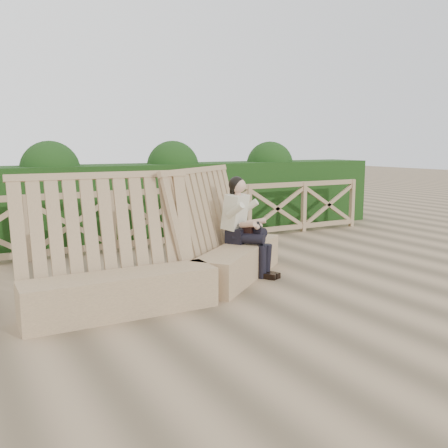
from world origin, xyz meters
TOP-DOWN VIEW (x-y plane):
  - ground at (0.00, 0.00)m, footprint 60.00×60.00m
  - bench at (-0.69, 0.65)m, footprint 4.06×1.99m
  - woman at (0.49, 1.08)m, footprint 0.67×0.90m
  - guardrail at (0.00, 3.50)m, footprint 10.10×0.09m
  - hedge at (0.00, 4.70)m, footprint 12.00×1.20m

SIDE VIEW (x-z plane):
  - ground at x=0.00m, z-range 0.00..0.00m
  - bench at x=-0.69m, z-range -0.40..1.20m
  - guardrail at x=0.00m, z-range 0.00..1.10m
  - hedge at x=0.00m, z-range 0.00..1.50m
  - woman at x=0.49m, z-range 0.05..1.50m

